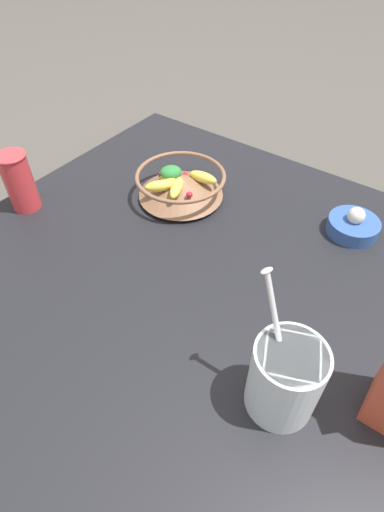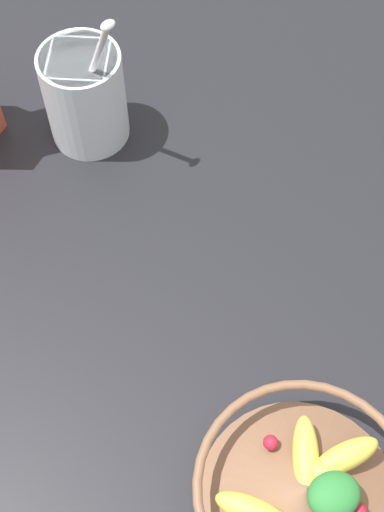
% 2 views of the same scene
% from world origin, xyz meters
% --- Properties ---
extents(ground_plane, '(6.00, 6.00, 0.00)m').
position_xyz_m(ground_plane, '(0.00, 0.00, 0.00)').
color(ground_plane, '#4C4742').
extents(countertop, '(1.10, 1.10, 0.04)m').
position_xyz_m(countertop, '(0.00, 0.00, 0.02)').
color(countertop, black).
rests_on(countertop, ground_plane).
extents(fruit_bowl, '(0.22, 0.22, 0.08)m').
position_xyz_m(fruit_bowl, '(0.19, -0.22, 0.08)').
color(fruit_bowl, brown).
rests_on(fruit_bowl, countertop).
extents(yogurt_tub, '(0.13, 0.11, 0.24)m').
position_xyz_m(yogurt_tub, '(-0.25, 0.11, 0.11)').
color(yogurt_tub, silver).
rests_on(yogurt_tub, countertop).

